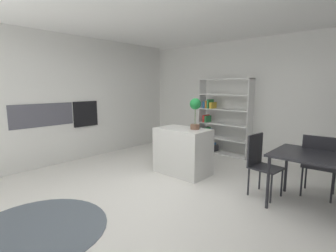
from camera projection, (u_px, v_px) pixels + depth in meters
ground_plane at (163, 192)px, 4.09m from camera, size 9.42×9.42×0.00m
ceiling_slab at (162, 6)px, 3.66m from camera, size 6.85×6.19×0.06m
back_partition at (249, 98)px, 6.13m from camera, size 6.85×0.06×2.80m
tall_cabinet_run_left at (67, 99)px, 5.88m from camera, size 0.65×5.58×2.80m
cabinet_niche_splashback at (43, 115)px, 5.19m from camera, size 0.01×1.28×0.47m
built_in_oven at (86, 114)px, 5.90m from camera, size 0.06×0.59×0.58m
kitchen_island at (183, 151)px, 4.91m from camera, size 1.02×0.62×0.88m
potted_plant_on_island at (195, 109)px, 4.71m from camera, size 0.21×0.21×0.58m
open_bookshelf at (220, 120)px, 6.34m from camera, size 1.34×0.32×1.87m
foreground_floor_rug at (37, 229)px, 3.00m from camera, size 1.63×1.63×0.01m
dining_table at (312, 160)px, 3.44m from camera, size 0.97×0.89×0.77m
dining_chair_island_side at (260, 160)px, 3.93m from camera, size 0.47×0.45×0.95m
dining_chair_far at (319, 161)px, 3.79m from camera, size 0.49×0.47×0.97m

